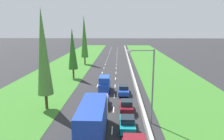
# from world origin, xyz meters

# --- Properties ---
(ground_plane) EXTENTS (300.00, 300.00, 0.00)m
(ground_plane) POSITION_xyz_m (0.00, 60.00, 0.00)
(ground_plane) COLOR #28282B
(ground_plane) RESTS_ON ground
(grass_verge_left) EXTENTS (14.00, 140.00, 0.04)m
(grass_verge_left) POSITION_xyz_m (-12.65, 60.00, 0.02)
(grass_verge_left) COLOR #387528
(grass_verge_left) RESTS_ON ground
(grass_verge_right) EXTENTS (14.00, 140.00, 0.04)m
(grass_verge_right) POSITION_xyz_m (14.35, 60.00, 0.02)
(grass_verge_right) COLOR #387528
(grass_verge_right) RESTS_ON ground
(median_barrier) EXTENTS (0.44, 120.00, 0.85)m
(median_barrier) POSITION_xyz_m (5.70, 60.00, 0.42)
(median_barrier) COLOR #9E9B93
(median_barrier) RESTS_ON ground
(lane_markings) EXTENTS (3.64, 116.00, 0.01)m
(lane_markings) POSITION_xyz_m (0.00, 60.00, 0.01)
(lane_markings) COLOR white
(lane_markings) RESTS_ON ground
(teal_hatchback_right_lane) EXTENTS (1.74, 3.90, 1.72)m
(teal_hatchback_right_lane) POSITION_xyz_m (3.45, 21.12, 0.84)
(teal_hatchback_right_lane) COLOR teal
(teal_hatchback_right_lane) RESTS_ON ground
(maroon_hatchback_right_lane) EXTENTS (1.74, 3.90, 1.72)m
(maroon_hatchback_right_lane) POSITION_xyz_m (3.53, 26.38, 0.84)
(maroon_hatchback_right_lane) COLOR maroon
(maroon_hatchback_right_lane) RESTS_ON ground
(blue_box_truck_centre_lane) EXTENTS (2.46, 9.40, 4.18)m
(blue_box_truck_centre_lane) POSITION_xyz_m (-0.07, 19.06, 2.18)
(blue_box_truck_centre_lane) COLOR black
(blue_box_truck_centre_lane) RESTS_ON ground
(blue_hatchback_centre_lane) EXTENTS (1.74, 3.90, 1.72)m
(blue_hatchback_centre_lane) POSITION_xyz_m (0.12, 28.38, 0.84)
(blue_hatchback_centre_lane) COLOR #1E47B7
(blue_hatchback_centre_lane) RESTS_ON ground
(blue_sedan_right_lane) EXTENTS (1.82, 4.50, 1.64)m
(blue_sedan_right_lane) POSITION_xyz_m (3.30, 33.96, 0.81)
(blue_sedan_right_lane) COLOR #1E47B7
(blue_sedan_right_lane) RESTS_ON ground
(blue_van_centre_lane) EXTENTS (1.96, 4.90, 2.82)m
(blue_van_centre_lane) POSITION_xyz_m (-0.09, 35.52, 1.40)
(blue_van_centre_lane) COLOR #1E47B7
(blue_van_centre_lane) RESTS_ON ground
(poplar_tree_second) EXTENTS (2.15, 2.15, 14.07)m
(poplar_tree_second) POSITION_xyz_m (-7.75, 27.04, 8.09)
(poplar_tree_second) COLOR #4C3823
(poplar_tree_second) RESTS_ON ground
(poplar_tree_third) EXTENTS (2.08, 2.08, 11.24)m
(poplar_tree_third) POSITION_xyz_m (-7.72, 44.84, 6.67)
(poplar_tree_third) COLOR #4C3823
(poplar_tree_third) RESTS_ON ground
(poplar_tree_fourth) EXTENTS (2.17, 2.17, 14.87)m
(poplar_tree_fourth) POSITION_xyz_m (-8.06, 62.99, 8.49)
(poplar_tree_fourth) COLOR #4C3823
(poplar_tree_fourth) RESTS_ON ground
(street_light_mast) EXTENTS (3.20, 0.28, 9.00)m
(street_light_mast) POSITION_xyz_m (6.08, 22.91, 5.23)
(street_light_mast) COLOR gray
(street_light_mast) RESTS_ON ground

